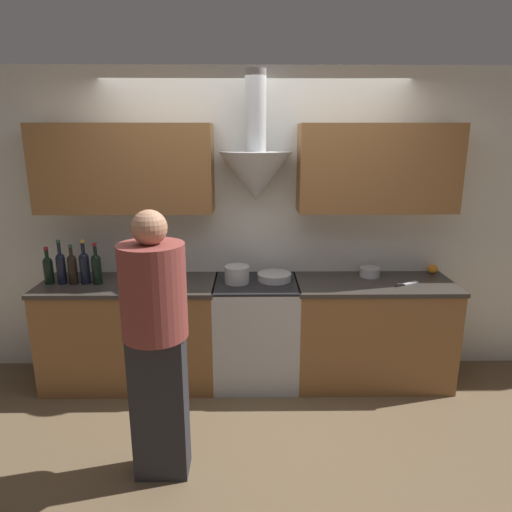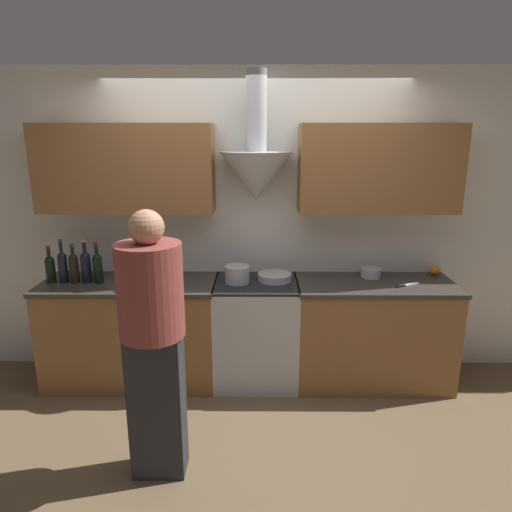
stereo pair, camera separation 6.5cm
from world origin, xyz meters
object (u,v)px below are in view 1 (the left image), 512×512
object	(u,v)px
stove_range	(256,331)
stock_pot	(237,274)
wine_bottle_2	(72,268)
saucepan	(370,272)
mixing_bowl	(274,277)
person_foreground_left	(156,338)
orange_fruit	(433,269)
wine_bottle_4	(97,267)
wine_bottle_1	(61,266)
wine_bottle_0	(48,269)
wine_bottle_3	(85,266)

from	to	relation	value
stove_range	stock_pot	world-z (taller)	stock_pot
stove_range	wine_bottle_2	size ratio (longest dim) A/B	2.71
stock_pot	saucepan	bearing A→B (deg)	7.93
mixing_bowl	stock_pot	bearing A→B (deg)	-169.11
person_foreground_left	orange_fruit	bearing A→B (deg)	32.05
person_foreground_left	saucepan	bearing A→B (deg)	38.81
stock_pot	orange_fruit	size ratio (longest dim) A/B	2.48
wine_bottle_4	person_foreground_left	distance (m)	1.30
stock_pot	saucepan	xyz separation A→B (m)	(1.13, 0.16, -0.03)
wine_bottle_1	wine_bottle_2	bearing A→B (deg)	-4.97
wine_bottle_1	stock_pot	xyz separation A→B (m)	(1.42, 0.00, -0.07)
wine_bottle_0	wine_bottle_2	distance (m)	0.20
wine_bottle_4	stock_pot	xyz separation A→B (m)	(1.13, 0.01, -0.07)
mixing_bowl	wine_bottle_2	bearing A→B (deg)	-177.52
stove_range	stock_pot	size ratio (longest dim) A/B	4.38
orange_fruit	wine_bottle_4	bearing A→B (deg)	-175.02
wine_bottle_1	person_foreground_left	distance (m)	1.48
stove_range	mixing_bowl	world-z (taller)	mixing_bowl
wine_bottle_2	stock_pot	size ratio (longest dim) A/B	1.61
stove_range	mixing_bowl	size ratio (longest dim) A/B	3.15
stove_range	person_foreground_left	xyz separation A→B (m)	(-0.60, -1.12, 0.47)
wine_bottle_0	wine_bottle_1	world-z (taller)	wine_bottle_1
wine_bottle_2	mixing_bowl	distance (m)	1.65
wine_bottle_0	wine_bottle_1	xyz separation A→B (m)	(0.10, 0.00, 0.02)
wine_bottle_0	wine_bottle_3	world-z (taller)	wine_bottle_3
mixing_bowl	orange_fruit	size ratio (longest dim) A/B	3.44
stove_range	wine_bottle_4	bearing A→B (deg)	-178.92
wine_bottle_2	orange_fruit	bearing A→B (deg)	4.61
wine_bottle_1	orange_fruit	distance (m)	3.14
stove_range	wine_bottle_0	bearing A→B (deg)	-179.51
wine_bottle_1	wine_bottle_3	size ratio (longest dim) A/B	1.00
stove_range	wine_bottle_0	distance (m)	1.78
stock_pot	mixing_bowl	xyz separation A→B (m)	(0.31, 0.06, -0.04)
mixing_bowl	saucepan	distance (m)	0.83
wine_bottle_3	stock_pot	size ratio (longest dim) A/B	1.79
wine_bottle_3	saucepan	bearing A→B (deg)	3.85
wine_bottle_0	wine_bottle_2	bearing A→B (deg)	-2.18
wine_bottle_3	wine_bottle_4	distance (m)	0.10
mixing_bowl	saucepan	xyz separation A→B (m)	(0.82, 0.10, 0.01)
wine_bottle_0	stock_pot	distance (m)	1.53
wine_bottle_1	wine_bottle_4	size ratio (longest dim) A/B	1.07
wine_bottle_4	saucepan	bearing A→B (deg)	4.33
wine_bottle_3	stove_range	bearing A→B (deg)	0.50
orange_fruit	mixing_bowl	bearing A→B (deg)	-172.89
wine_bottle_3	orange_fruit	world-z (taller)	wine_bottle_3
wine_bottle_3	wine_bottle_2	bearing A→B (deg)	-174.13
wine_bottle_2	stock_pot	world-z (taller)	wine_bottle_2
stove_range	orange_fruit	xyz separation A→B (m)	(1.55, 0.22, 0.48)
wine_bottle_0	wine_bottle_1	bearing A→B (deg)	0.34
orange_fruit	wine_bottle_2	bearing A→B (deg)	-175.39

